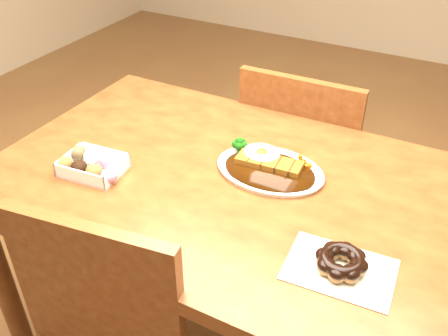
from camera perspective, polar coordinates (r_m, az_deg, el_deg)
The scene contains 5 objects.
table at distance 1.35m, azimuth -0.22°, elevation -4.41°, with size 1.20×0.80×0.75m.
chair_far at distance 1.83m, azimuth 9.12°, elevation 0.30°, with size 0.43×0.43×0.87m.
katsu_curry_plate at distance 1.30m, azimuth 5.13°, elevation 0.16°, with size 0.28×0.20×0.06m.
donut_box at distance 1.34m, azimuth -14.94°, elevation 0.37°, with size 0.18×0.13×0.04m.
pon_de_ring at distance 1.05m, azimuth 13.24°, elevation -10.46°, with size 0.23×0.17×0.04m.
Camera 1 is at (0.50, -0.92, 1.50)m, focal length 40.00 mm.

